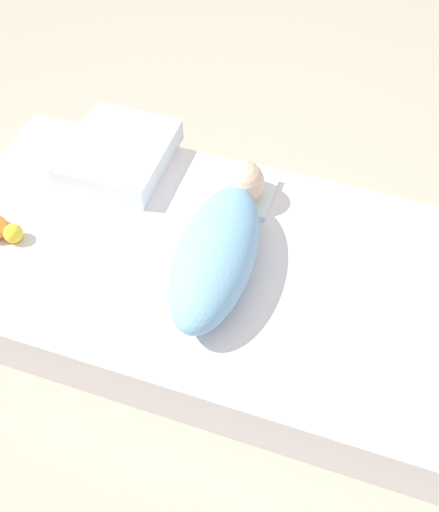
# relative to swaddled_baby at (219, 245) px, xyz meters

# --- Properties ---
(ground_plane) EXTENTS (12.00, 12.00, 0.00)m
(ground_plane) POSITION_rel_swaddled_baby_xyz_m (0.01, 0.00, -0.27)
(ground_plane) COLOR #B2A893
(bed_mattress) EXTENTS (1.57, 0.77, 0.19)m
(bed_mattress) POSITION_rel_swaddled_baby_xyz_m (0.01, 0.00, -0.17)
(bed_mattress) COLOR white
(bed_mattress) RESTS_ON ground_plane
(burp_cloth) EXTENTS (0.20, 0.17, 0.02)m
(burp_cloth) POSITION_rel_swaddled_baby_xyz_m (-0.02, 0.26, -0.07)
(burp_cloth) COLOR white
(burp_cloth) RESTS_ON bed_mattress
(swaddled_baby) EXTENTS (0.23, 0.58, 0.15)m
(swaddled_baby) POSITION_rel_swaddled_baby_xyz_m (0.00, 0.00, 0.00)
(swaddled_baby) COLOR #7FB7E5
(swaddled_baby) RESTS_ON bed_mattress
(pillow) EXTENTS (0.29, 0.33, 0.07)m
(pillow) POSITION_rel_swaddled_baby_xyz_m (-0.41, 0.27, -0.04)
(pillow) COLOR white
(pillow) RESTS_ON bed_mattress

